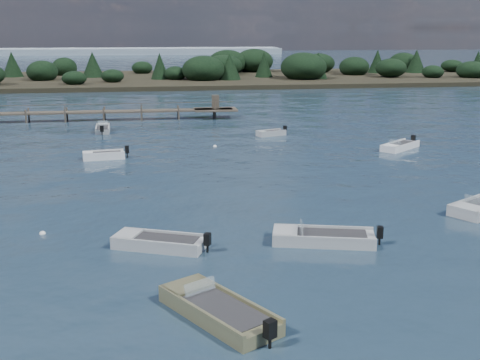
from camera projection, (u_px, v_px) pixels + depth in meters
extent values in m
plane|color=#182838|center=(177.00, 106.00, 82.27)|extent=(400.00, 400.00, 0.00)
cube|color=#72704C|center=(218.00, 315.00, 22.18)|extent=(4.29, 5.43, 0.79)
cube|color=#72704C|center=(188.00, 286.00, 23.54)|extent=(2.12, 1.95, 0.16)
cube|color=#28282B|center=(225.00, 309.00, 21.78)|extent=(3.12, 3.81, 0.14)
cube|color=#72704C|center=(198.00, 310.00, 21.52)|extent=(2.76, 4.52, 0.16)
cube|color=#72704C|center=(237.00, 297.00, 22.61)|extent=(2.76, 4.52, 0.16)
cube|color=black|center=(270.00, 329.00, 19.91)|extent=(0.49, 0.47, 0.62)
cylinder|color=black|center=(270.00, 344.00, 20.04)|extent=(0.15, 0.15, 0.62)
cube|color=silver|center=(200.00, 286.00, 22.85)|extent=(1.27, 0.86, 0.47)
cube|color=#A2A7A9|center=(468.00, 208.00, 33.79)|extent=(1.93, 2.11, 0.16)
cube|color=#A2A7A9|center=(472.00, 198.00, 35.65)|extent=(4.43, 2.73, 0.16)
cube|color=silver|center=(476.00, 200.00, 34.23)|extent=(0.86, 1.28, 0.47)
cube|color=white|center=(400.00, 148.00, 53.01)|extent=(4.43, 4.00, 0.71)
cube|color=white|center=(391.00, 146.00, 51.68)|extent=(1.69, 1.73, 0.14)
cube|color=#28282B|center=(402.00, 144.00, 53.19)|extent=(3.13, 2.86, 0.12)
cube|color=white|center=(407.00, 144.00, 52.46)|extent=(3.56, 2.94, 0.14)
cube|color=white|center=(393.00, 142.00, 53.36)|extent=(3.56, 2.94, 0.14)
cube|color=black|center=(413.00, 138.00, 54.65)|extent=(0.44, 0.45, 0.56)
cylinder|color=black|center=(413.00, 144.00, 54.77)|extent=(0.14, 0.14, 0.56)
cube|color=silver|center=(395.00, 142.00, 52.14)|extent=(0.81, 0.94, 0.43)
cube|color=white|center=(104.00, 158.00, 49.05)|extent=(3.44, 1.73, 0.77)
cube|color=white|center=(88.00, 153.00, 48.60)|extent=(0.94, 1.28, 0.15)
cube|color=#28282B|center=(107.00, 153.00, 49.03)|extent=(2.36, 1.34, 0.13)
cube|color=white|center=(104.00, 154.00, 48.38)|extent=(3.29, 0.56, 0.15)
cube|color=white|center=(103.00, 151.00, 49.49)|extent=(3.29, 0.56, 0.15)
cube|color=black|center=(127.00, 149.00, 49.41)|extent=(0.35, 0.41, 0.61)
cylinder|color=black|center=(127.00, 156.00, 49.54)|extent=(0.12, 0.12, 0.61)
cube|color=#A2A7A9|center=(103.00, 131.00, 61.83)|extent=(1.52, 3.96, 0.76)
cube|color=#A2A7A9|center=(103.00, 124.00, 63.14)|extent=(1.27, 0.98, 0.15)
cube|color=#28282B|center=(103.00, 128.00, 61.45)|extent=(1.20, 2.70, 0.13)
cube|color=#A2A7A9|center=(96.00, 127.00, 61.61)|extent=(0.27, 3.92, 0.15)
cube|color=#A2A7A9|center=(109.00, 126.00, 61.84)|extent=(0.27, 3.92, 0.15)
cube|color=black|center=(102.00, 129.00, 59.60)|extent=(0.38, 0.32, 0.59)
cylinder|color=black|center=(102.00, 134.00, 59.73)|extent=(0.11, 0.11, 0.59)
cube|color=silver|center=(103.00, 123.00, 62.48)|extent=(1.00, 0.21, 0.45)
cube|color=#A2A7A9|center=(160.00, 246.00, 29.23)|extent=(4.73, 3.28, 0.74)
cube|color=#A2A7A9|center=(127.00, 234.00, 29.53)|extent=(1.57, 1.81, 0.15)
cube|color=#28282B|center=(166.00, 240.00, 29.06)|extent=(3.29, 2.41, 0.13)
cube|color=#A2A7A9|center=(153.00, 243.00, 28.40)|extent=(4.12, 1.84, 0.15)
cube|color=#A2A7A9|center=(165.00, 232.00, 29.86)|extent=(4.12, 1.84, 0.15)
cube|color=black|center=(207.00, 239.00, 28.51)|extent=(0.41, 0.44, 0.58)
cylinder|color=black|center=(207.00, 249.00, 28.63)|extent=(0.14, 0.14, 0.58)
cube|color=#A2A7A9|center=(271.00, 135.00, 59.65)|extent=(3.10, 2.09, 0.67)
cube|color=#A2A7A9|center=(262.00, 132.00, 59.04)|extent=(1.01, 1.21, 0.13)
cube|color=#28282B|center=(273.00, 131.00, 59.68)|extent=(2.15, 1.55, 0.12)
cube|color=#A2A7A9|center=(274.00, 132.00, 59.12)|extent=(2.73, 1.12, 0.13)
cube|color=#A2A7A9|center=(268.00, 130.00, 59.99)|extent=(2.73, 1.12, 0.13)
cube|color=black|center=(285.00, 128.00, 60.30)|extent=(0.37, 0.40, 0.53)
cylinder|color=black|center=(285.00, 133.00, 60.42)|extent=(0.12, 0.12, 0.53)
cube|color=#A2A7A9|center=(323.00, 241.00, 29.92)|extent=(5.33, 3.10, 0.73)
cube|color=#A2A7A9|center=(285.00, 231.00, 30.02)|extent=(1.60, 1.94, 0.15)
cube|color=#28282B|center=(332.00, 234.00, 29.80)|extent=(3.68, 2.33, 0.13)
cube|color=#A2A7A9|center=(324.00, 238.00, 28.97)|extent=(4.88, 1.41, 0.15)
cube|color=#A2A7A9|center=(323.00, 227.00, 30.66)|extent=(4.88, 1.41, 0.15)
cube|color=black|center=(380.00, 232.00, 29.50)|extent=(0.37, 0.42, 0.57)
cylinder|color=black|center=(379.00, 242.00, 29.62)|extent=(0.13, 0.13, 0.57)
cube|color=silver|center=(302.00, 227.00, 29.87)|extent=(0.51, 1.35, 0.44)
sphere|color=white|center=(254.00, 327.00, 21.51)|extent=(0.32, 0.32, 0.32)
sphere|color=white|center=(363.00, 250.00, 29.00)|extent=(0.32, 0.32, 0.32)
sphere|color=white|center=(42.00, 234.00, 31.21)|extent=(0.32, 0.32, 0.32)
sphere|color=white|center=(215.00, 147.00, 54.19)|extent=(0.32, 0.32, 0.32)
cube|color=#4E4539|center=(216.00, 110.00, 71.11)|extent=(5.00, 3.20, 0.18)
cube|color=#4E4539|center=(215.00, 102.00, 70.88)|extent=(0.80, 0.80, 1.60)
cylinder|color=#4E4539|center=(26.00, 120.00, 67.32)|extent=(0.20, 0.20, 2.20)
cylinder|color=#4E4539|center=(29.00, 117.00, 68.96)|extent=(0.20, 0.20, 2.20)
cylinder|color=#4E4539|center=(65.00, 119.00, 67.94)|extent=(0.20, 0.20, 2.20)
cylinder|color=#4E4539|center=(67.00, 117.00, 69.58)|extent=(0.20, 0.20, 2.20)
cylinder|color=#4E4539|center=(104.00, 118.00, 68.56)|extent=(0.20, 0.20, 2.20)
cylinder|color=#4E4539|center=(105.00, 116.00, 70.20)|extent=(0.20, 0.20, 2.20)
cylinder|color=#4E4539|center=(142.00, 117.00, 69.18)|extent=(0.20, 0.20, 2.20)
cylinder|color=#4E4539|center=(142.00, 115.00, 70.82)|extent=(0.20, 0.20, 2.20)
cylinder|color=#4E4539|center=(179.00, 116.00, 69.80)|extent=(0.20, 0.20, 2.20)
cylinder|color=#4E4539|center=(178.00, 114.00, 71.43)|extent=(0.20, 0.20, 2.20)
cylinder|color=#4E4539|center=(215.00, 116.00, 70.41)|extent=(0.20, 0.20, 2.20)
cylinder|color=#4E4539|center=(214.00, 114.00, 72.05)|extent=(0.20, 0.20, 2.20)
cube|color=black|center=(289.00, 80.00, 124.23)|extent=(190.00, 40.00, 1.60)
ellipsoid|color=black|center=(289.00, 66.00, 123.54)|extent=(180.50, 36.00, 4.40)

